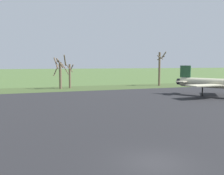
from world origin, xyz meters
TOP-DOWN VIEW (x-y plane):
  - ground_plane at (0.00, 0.00)m, footprint 600.00×600.00m
  - asphalt_apron at (0.00, 14.92)m, footprint 104.44×49.73m
  - grass_verge_strip at (0.00, 45.79)m, footprint 164.44×12.00m
  - jet_fighter_front_left at (25.63, 21.14)m, footprint 12.57×16.83m
  - bare_tree_far_left at (1.25, 45.97)m, footprint 3.25×3.21m
  - bare_tree_left_of_center at (3.68, 47.10)m, footprint 2.45×2.42m
  - bare_tree_center at (27.40, 45.51)m, footprint 2.66×3.07m

SIDE VIEW (x-z plane):
  - ground_plane at x=0.00m, z-range 0.00..0.00m
  - asphalt_apron at x=0.00m, z-range 0.00..0.05m
  - grass_verge_strip at x=0.00m, z-range 0.00..0.06m
  - jet_fighter_front_left at x=25.63m, z-range -0.28..5.27m
  - bare_tree_left_of_center at x=3.68m, z-range 0.25..6.16m
  - bare_tree_far_left at x=1.25m, z-range 0.13..8.11m
  - bare_tree_center at x=27.40m, z-range 0.38..9.48m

